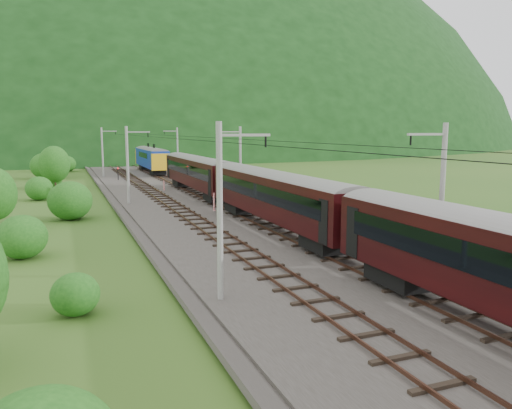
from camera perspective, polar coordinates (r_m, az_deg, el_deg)
name	(u,v)px	position (r m, az deg, el deg)	size (l,w,h in m)	color
ground	(339,289)	(25.72, 9.44, -9.54)	(600.00, 600.00, 0.00)	#2A5119
railbed	(263,244)	(34.31, 0.84, -4.56)	(14.00, 220.00, 0.30)	#38332D
track_left	(230,244)	(33.45, -2.97, -4.53)	(2.40, 220.00, 0.27)	brown
track_right	(295,238)	(35.22, 4.47, -3.88)	(2.40, 220.00, 0.27)	brown
catenary_left	(128,163)	(53.43, -14.39, 4.60)	(2.54, 192.28, 8.00)	gray
catenary_right	(240,161)	(56.27, -1.88, 5.05)	(2.54, 192.28, 8.00)	gray
overhead_wires	(264,142)	(33.43, 0.87, 7.12)	(4.83, 198.00, 0.03)	black
mountain_main	(85,145)	(281.32, -18.98, 6.47)	(504.00, 360.00, 244.00)	black
train	(363,212)	(27.52, 12.13, -0.79)	(3.01, 143.93, 5.24)	black
hazard_post_near	(164,185)	(64.17, -10.47, 2.16)	(0.14, 0.14, 1.31)	red
hazard_post_far	(214,202)	(47.40, -4.82, 0.30)	(0.18, 0.18, 1.71)	red
signal	(118,173)	(79.29, -15.49, 3.51)	(0.21, 0.21, 1.88)	black
vegetation_left	(43,206)	(41.46, -23.21, -0.12)	(9.94, 148.43, 5.82)	#1C5115
vegetation_right	(449,229)	(36.33, 21.22, -2.60)	(6.54, 110.85, 3.00)	#1C5115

